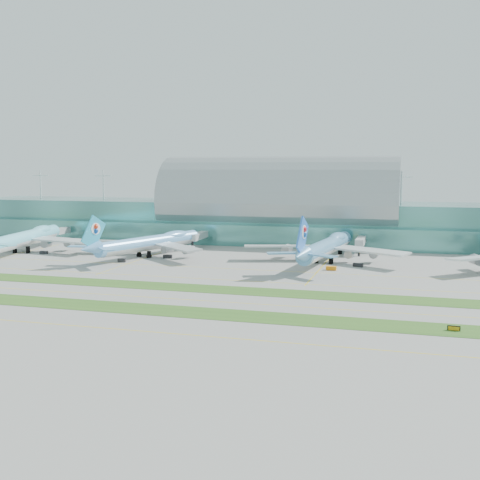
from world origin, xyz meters
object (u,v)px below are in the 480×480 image
(airliner_b, at_px, (150,242))
(taxiway_sign_east, at_px, (454,328))
(airliner_a, at_px, (25,237))
(airliner_c, at_px, (327,246))
(terminal, at_px, (279,213))

(airliner_b, bearing_deg, taxiway_sign_east, -19.29)
(airliner_a, bearing_deg, airliner_b, -7.24)
(airliner_a, xyz_separation_m, airliner_c, (133.34, 7.45, -0.05))
(airliner_c, relative_size, taxiway_sign_east, 26.23)
(terminal, bearing_deg, airliner_c, -62.43)
(airliner_a, distance_m, taxiway_sign_east, 195.81)
(terminal, distance_m, airliner_a, 122.88)
(airliner_b, xyz_separation_m, taxiway_sign_east, (116.07, -90.06, -5.46))
(airliner_b, xyz_separation_m, airliner_c, (74.12, 4.45, 0.40))
(taxiway_sign_east, bearing_deg, airliner_c, 119.51)
(terminal, xyz_separation_m, airliner_c, (32.71, -62.66, -7.76))
(terminal, height_order, taxiway_sign_east, terminal)
(terminal, xyz_separation_m, airliner_a, (-100.62, -70.11, -7.72))
(terminal, bearing_deg, taxiway_sign_east, -64.59)
(airliner_b, relative_size, taxiway_sign_east, 23.90)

